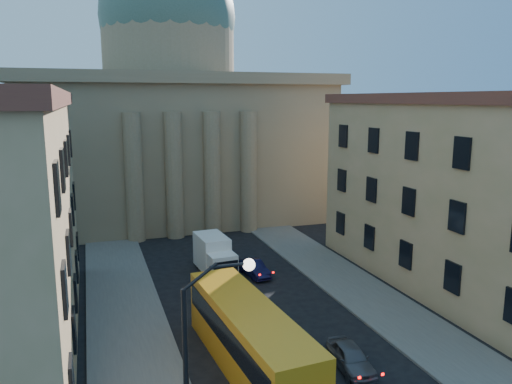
{
  "coord_description": "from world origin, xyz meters",
  "views": [
    {
      "loc": [
        -10.28,
        -7.72,
        14.26
      ],
      "look_at": [
        -0.86,
        20.01,
        8.78
      ],
      "focal_mm": 35.0,
      "sensor_mm": 36.0,
      "label": 1
    }
  ],
  "objects": [
    {
      "name": "building_right",
      "position": [
        17.0,
        22.0,
        7.42
      ],
      "size": [
        11.6,
        26.6,
        14.7
      ],
      "color": "tan",
      "rests_on": "ground"
    },
    {
      "name": "street_lamp",
      "position": [
        -6.97,
        8.0,
        5.29
      ],
      "size": [
        2.62,
        0.44,
        8.83
      ],
      "color": "black",
      "rests_on": "ground"
    },
    {
      "name": "car_right_distant",
      "position": [
        2.08,
        29.15,
        0.64
      ],
      "size": [
        1.82,
        4.02,
        1.28
      ],
      "primitive_type": "imported",
      "rotation": [
        0.0,
        0.0,
        0.12
      ],
      "color": "black",
      "rests_on": "ground"
    },
    {
      "name": "city_bus",
      "position": [
        -2.75,
        15.6,
        1.9
      ],
      "size": [
        3.76,
        12.7,
        3.53
      ],
      "rotation": [
        0.0,
        0.0,
        0.07
      ],
      "color": "orange",
      "rests_on": "ground"
    },
    {
      "name": "sidewalk_right",
      "position": [
        8.5,
        18.0,
        0.07
      ],
      "size": [
        5.0,
        60.0,
        0.15
      ],
      "primitive_type": "cube",
      "color": "#595651",
      "rests_on": "ground"
    },
    {
      "name": "church",
      "position": [
        0.0,
        55.47,
        11.88
      ],
      "size": [
        68.02,
        28.76,
        36.6
      ],
      "color": "#7F694E",
      "rests_on": "ground"
    },
    {
      "name": "sidewalk_left",
      "position": [
        -8.5,
        18.0,
        0.07
      ],
      "size": [
        5.0,
        60.0,
        0.15
      ],
      "primitive_type": "cube",
      "color": "#595651",
      "rests_on": "ground"
    },
    {
      "name": "box_truck",
      "position": [
        -0.8,
        30.83,
        1.44
      ],
      "size": [
        2.52,
        5.65,
        3.03
      ],
      "rotation": [
        0.0,
        0.0,
        0.07
      ],
      "color": "silver",
      "rests_on": "ground"
    },
    {
      "name": "car_right_far",
      "position": [
        2.4,
        13.89,
        0.67
      ],
      "size": [
        1.92,
        4.08,
        1.35
      ],
      "primitive_type": "imported",
      "rotation": [
        0.0,
        0.0,
        -0.09
      ],
      "color": "#515157",
      "rests_on": "ground"
    }
  ]
}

